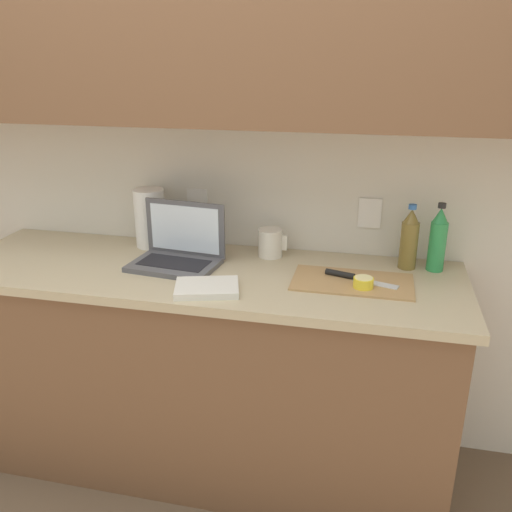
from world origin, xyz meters
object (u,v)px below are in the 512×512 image
Objects in this scene: paper_towel_roll at (150,218)px; cutting_board at (352,282)px; knife at (349,276)px; laptop at (179,250)px; bottle_oil_tall at (438,240)px; lemon_half_cut at (363,282)px; measuring_cup at (270,243)px; bottle_green_soda at (409,239)px.

cutting_board is at bearing -14.37° from paper_towel_roll.
laptop is at bearing -165.92° from knife.
bottle_oil_tall is 1.17m from paper_towel_roll.
lemon_half_cut is 0.46m from measuring_cup.
laptop reaches higher than lemon_half_cut.
knife is at bearing -140.14° from bottle_green_soda.
cutting_board is 1.74× the size of paper_towel_roll.
knife is (-0.02, 0.03, 0.01)m from cutting_board.
paper_towel_roll reaches higher than lemon_half_cut.
knife is 0.29m from bottle_green_soda.
bottle_green_soda is 2.12× the size of measuring_cup.
measuring_cup is (-0.54, 0.01, -0.06)m from bottle_green_soda.
bottle_green_soda reaches higher than measuring_cup.
measuring_cup is (-0.38, 0.26, 0.03)m from lemon_half_cut.
paper_towel_roll is (-0.91, 0.27, 0.10)m from lemon_half_cut.
laptop is at bearing 175.77° from cutting_board.
cutting_board is 1.63× the size of bottle_oil_tall.
bottle_green_soda is (0.20, 0.20, 0.11)m from cutting_board.
paper_towel_roll is at bearing 178.80° from measuring_cup.
paper_towel_roll is at bearing 178.97° from bottle_oil_tall.
lemon_half_cut is (0.04, -0.04, 0.02)m from cutting_board.
laptop is 1.32× the size of knife.
bottle_oil_tall is at bearing 33.96° from cutting_board.
measuring_cup is at bearing 146.38° from lemon_half_cut.
paper_towel_roll is (-0.52, 0.01, 0.07)m from measuring_cup.
bottle_oil_tall reaches higher than measuring_cup.
paper_towel_roll reaches higher than cutting_board.
bottle_oil_tall is at bearing 0.00° from bottle_green_soda.
laptop is 0.68m from cutting_board.
laptop is 0.99m from bottle_oil_tall.
lemon_half_cut is 0.60× the size of measuring_cup.
measuring_cup is at bearing 178.94° from bottle_green_soda.
laptop is at bearing -170.19° from bottle_green_soda.
cutting_board is 0.90m from paper_towel_roll.
measuring_cup is (0.33, 0.16, -0.00)m from laptop.
paper_towel_roll reaches higher than measuring_cup.
bottle_oil_tall is (0.10, 0.00, 0.01)m from bottle_green_soda.
bottle_green_soda is at bearing 56.11° from knife.
knife is at bearing -150.73° from bottle_oil_tall.
bottle_green_soda is at bearing 180.00° from bottle_oil_tall.
cutting_board is at bearing 132.05° from lemon_half_cut.
paper_towel_roll reaches higher than laptop.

